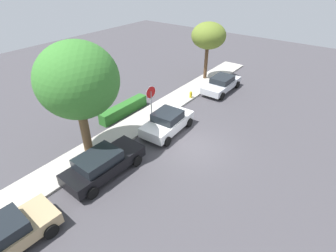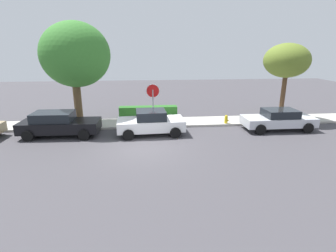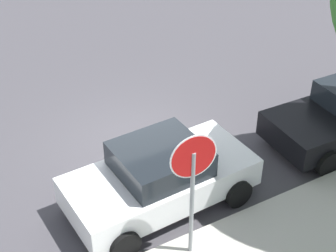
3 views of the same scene
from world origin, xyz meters
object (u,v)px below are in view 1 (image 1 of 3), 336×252
at_px(street_tree_mid_block, 78,81).
at_px(fire_hydrant, 191,95).
at_px(parked_car_black, 103,163).
at_px(parked_car_silver, 222,84).
at_px(stop_sign, 151,98).
at_px(parked_car_white, 167,122).
at_px(street_tree_near_corner, 209,36).
at_px(parked_car_tan, 5,236).

relative_size(street_tree_mid_block, fire_hydrant, 9.40).
xyz_separation_m(parked_car_black, parked_car_silver, (13.68, -0.05, -0.07)).
height_order(stop_sign, fire_hydrant, stop_sign).
distance_m(stop_sign, parked_car_white, 2.01).
xyz_separation_m(parked_car_silver, street_tree_mid_block, (-12.82, 2.21, 3.95)).
relative_size(stop_sign, parked_car_black, 0.62).
relative_size(parked_car_black, fire_hydrant, 6.47).
distance_m(street_tree_near_corner, street_tree_mid_block, 14.25).
bearing_deg(street_tree_mid_block, street_tree_near_corner, 0.95).
height_order(street_tree_mid_block, fire_hydrant, street_tree_mid_block).
bearing_deg(fire_hydrant, street_tree_mid_block, 174.64).
distance_m(parked_car_silver, parked_car_tan, 18.92).
distance_m(parked_car_black, fire_hydrant, 10.73).
bearing_deg(parked_car_black, parked_car_silver, -0.22).
distance_m(parked_car_silver, street_tree_mid_block, 13.59).
xyz_separation_m(parked_car_white, parked_car_black, (-5.48, 0.19, 0.01)).
xyz_separation_m(stop_sign, fire_hydrant, (4.96, -0.13, -1.63)).
xyz_separation_m(parked_car_black, parked_car_tan, (-5.25, -0.21, -0.06)).
relative_size(street_tree_near_corner, street_tree_mid_block, 0.81).
relative_size(parked_car_silver, street_tree_near_corner, 0.83).
distance_m(parked_car_black, street_tree_mid_block, 4.53).
distance_m(parked_car_black, parked_car_tan, 5.25).
bearing_deg(parked_car_silver, parked_car_tan, -179.51).
distance_m(street_tree_mid_block, fire_hydrant, 10.73).
relative_size(parked_car_black, parked_car_silver, 1.03).
height_order(stop_sign, parked_car_silver, stop_sign).
bearing_deg(fire_hydrant, parked_car_black, -173.35).
bearing_deg(fire_hydrant, parked_car_silver, -23.13).
bearing_deg(parked_car_white, parked_car_silver, 0.97).
height_order(parked_car_white, parked_car_silver, parked_car_white).
height_order(parked_car_black, fire_hydrant, parked_car_black).
relative_size(parked_car_tan, street_tree_near_corner, 0.75).
distance_m(stop_sign, fire_hydrant, 5.22).
height_order(parked_car_white, parked_car_tan, parked_car_white).
distance_m(parked_car_white, street_tree_near_corner, 10.54).
height_order(stop_sign, street_tree_near_corner, street_tree_near_corner).
relative_size(parked_car_silver, street_tree_mid_block, 0.67).
bearing_deg(street_tree_mid_block, parked_car_tan, -158.76).
relative_size(parked_car_white, street_tree_near_corner, 0.76).
distance_m(stop_sign, street_tree_mid_block, 5.57).
bearing_deg(parked_car_white, fire_hydrant, 15.49).
bearing_deg(parked_car_white, street_tree_near_corner, 15.06).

